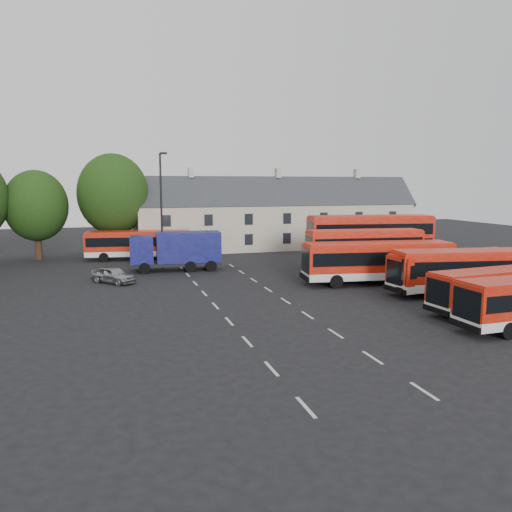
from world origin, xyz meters
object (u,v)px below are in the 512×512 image
object	(u,v)px
box_truck	(177,249)
lamppost	(162,207)
bus_dd_south	(364,250)
silver_car	(113,275)

from	to	relation	value
box_truck	lamppost	bearing A→B (deg)	133.10
bus_dd_south	lamppost	xyz separation A→B (m)	(-16.50, 9.22, 3.53)
lamppost	box_truck	bearing A→B (deg)	-50.62
box_truck	lamppost	size ratio (longest dim) A/B	0.77
silver_car	lamppost	xyz separation A→B (m)	(4.70, 5.99, 5.20)
box_truck	silver_car	distance (m)	7.56
bus_dd_south	box_truck	size ratio (longest dim) A/B	1.22
lamppost	silver_car	bearing A→B (deg)	-128.11
bus_dd_south	box_truck	xyz separation A→B (m)	(-15.31, 7.77, -0.32)
box_truck	silver_car	world-z (taller)	box_truck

